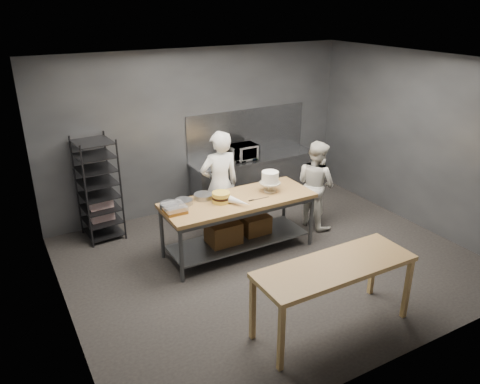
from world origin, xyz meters
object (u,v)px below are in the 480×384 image
object	(u,v)px
work_table	(238,218)
near_counter	(335,271)
chef_right	(316,184)
microwave	(243,152)
layer_cake	(221,197)
chef_behind	(220,185)
speed_rack	(99,190)
frosted_cake_stand	(270,179)

from	to	relation	value
work_table	near_counter	world-z (taller)	work_table
chef_right	microwave	distance (m)	1.63
work_table	layer_cake	xyz separation A→B (m)	(-0.29, -0.01, 0.43)
chef_behind	chef_right	distance (m)	1.72
speed_rack	microwave	world-z (taller)	speed_rack
near_counter	chef_behind	bearing A→B (deg)	91.59
speed_rack	work_table	bearing A→B (deg)	-41.26
speed_rack	microwave	xyz separation A→B (m)	(2.78, 0.08, 0.19)
near_counter	microwave	size ratio (longest dim) A/B	3.69
work_table	microwave	world-z (taller)	microwave
work_table	frosted_cake_stand	distance (m)	0.81
frosted_cake_stand	layer_cake	world-z (taller)	frosted_cake_stand
work_table	chef_right	bearing A→B (deg)	5.46
near_counter	speed_rack	distance (m)	4.22
speed_rack	frosted_cake_stand	distance (m)	2.84
speed_rack	chef_right	world-z (taller)	speed_rack
work_table	microwave	xyz separation A→B (m)	(1.01, 1.64, 0.48)
work_table	speed_rack	size ratio (longest dim) A/B	1.37
speed_rack	microwave	bearing A→B (deg)	1.65
chef_right	microwave	world-z (taller)	chef_right
microwave	layer_cake	size ratio (longest dim) A/B	1.97
frosted_cake_stand	near_counter	bearing A→B (deg)	-102.77
near_counter	frosted_cake_stand	distance (m)	2.31
chef_behind	layer_cake	world-z (taller)	chef_behind
work_table	microwave	size ratio (longest dim) A/B	4.43
chef_behind	layer_cake	xyz separation A→B (m)	(-0.29, -0.63, 0.08)
work_table	chef_right	xyz separation A→B (m)	(1.65, 0.16, 0.21)
chef_behind	chef_right	bearing A→B (deg)	168.61
frosted_cake_stand	layer_cake	bearing A→B (deg)	179.88
speed_rack	frosted_cake_stand	size ratio (longest dim) A/B	5.15
speed_rack	microwave	distance (m)	2.79
work_table	chef_right	distance (m)	1.67
chef_right	layer_cake	world-z (taller)	chef_right
work_table	frosted_cake_stand	bearing A→B (deg)	-0.79
frosted_cake_stand	chef_right	bearing A→B (deg)	8.83
speed_rack	chef_right	distance (m)	3.70
speed_rack	frosted_cake_stand	xyz separation A→B (m)	(2.36, -1.57, 0.28)
chef_behind	microwave	distance (m)	1.44
near_counter	microwave	world-z (taller)	microwave
near_counter	speed_rack	xyz separation A→B (m)	(-1.85, 3.79, 0.04)
microwave	frosted_cake_stand	xyz separation A→B (m)	(-0.43, -1.65, 0.09)
speed_rack	frosted_cake_stand	world-z (taller)	speed_rack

